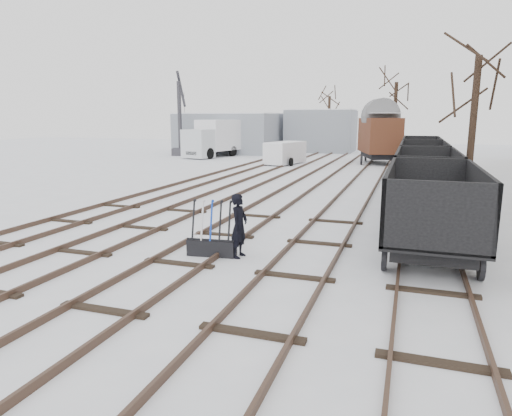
{
  "coord_description": "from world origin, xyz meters",
  "views": [
    {
      "loc": [
        5.39,
        -9.81,
        3.66
      ],
      "look_at": [
        1.43,
        1.86,
        1.2
      ],
      "focal_mm": 32.0,
      "sensor_mm": 36.0,
      "label": 1
    }
  ],
  "objects_px": {
    "box_van_wagon": "(379,134)",
    "worker": "(239,226)",
    "freight_wagon_a": "(430,221)",
    "lorry": "(217,138)",
    "ground_frame": "(212,245)",
    "panel_van": "(285,153)",
    "crane": "(181,134)"
  },
  "relations": [
    {
      "from": "box_van_wagon",
      "to": "lorry",
      "type": "height_order",
      "value": "box_van_wagon"
    },
    {
      "from": "freight_wagon_a",
      "to": "lorry",
      "type": "xyz_separation_m",
      "value": [
        -18.07,
        26.99,
        0.86
      ]
    },
    {
      "from": "crane",
      "to": "box_van_wagon",
      "type": "bearing_deg",
      "value": -25.59
    },
    {
      "from": "panel_van",
      "to": "box_van_wagon",
      "type": "bearing_deg",
      "value": 38.33
    },
    {
      "from": "freight_wagon_a",
      "to": "box_van_wagon",
      "type": "distance_m",
      "value": 25.5
    },
    {
      "from": "box_van_wagon",
      "to": "crane",
      "type": "xyz_separation_m",
      "value": [
        -18.83,
        2.0,
        -0.24
      ]
    },
    {
      "from": "worker",
      "to": "ground_frame",
      "type": "bearing_deg",
      "value": 102.39
    },
    {
      "from": "freight_wagon_a",
      "to": "panel_van",
      "type": "xyz_separation_m",
      "value": [
        -10.05,
        22.13,
        0.01
      ]
    },
    {
      "from": "worker",
      "to": "panel_van",
      "type": "relative_size",
      "value": 0.4
    },
    {
      "from": "ground_frame",
      "to": "panel_van",
      "type": "xyz_separation_m",
      "value": [
        -4.52,
        24.21,
        0.63
      ]
    },
    {
      "from": "worker",
      "to": "panel_van",
      "type": "distance_m",
      "value": 24.68
    },
    {
      "from": "freight_wagon_a",
      "to": "panel_van",
      "type": "relative_size",
      "value": 1.35
    },
    {
      "from": "lorry",
      "to": "crane",
      "type": "distance_m",
      "value": 3.89
    },
    {
      "from": "freight_wagon_a",
      "to": "worker",
      "type": "bearing_deg",
      "value": -157.55
    },
    {
      "from": "panel_van",
      "to": "freight_wagon_a",
      "type": "bearing_deg",
      "value": -51.56
    },
    {
      "from": "crane",
      "to": "freight_wagon_a",
      "type": "bearing_deg",
      "value": -70.71
    },
    {
      "from": "ground_frame",
      "to": "worker",
      "type": "bearing_deg",
      "value": 0.94
    },
    {
      "from": "ground_frame",
      "to": "box_van_wagon",
      "type": "height_order",
      "value": "box_van_wagon"
    },
    {
      "from": "worker",
      "to": "lorry",
      "type": "relative_size",
      "value": 0.22
    },
    {
      "from": "worker",
      "to": "box_van_wagon",
      "type": "height_order",
      "value": "box_van_wagon"
    },
    {
      "from": "box_van_wagon",
      "to": "lorry",
      "type": "relative_size",
      "value": 0.74
    },
    {
      "from": "box_van_wagon",
      "to": "crane",
      "type": "bearing_deg",
      "value": 157.86
    },
    {
      "from": "ground_frame",
      "to": "panel_van",
      "type": "bearing_deg",
      "value": 93.93
    },
    {
      "from": "freight_wagon_a",
      "to": "ground_frame",
      "type": "bearing_deg",
      "value": -159.43
    },
    {
      "from": "box_van_wagon",
      "to": "crane",
      "type": "distance_m",
      "value": 18.93
    },
    {
      "from": "panel_van",
      "to": "crane",
      "type": "xyz_separation_m",
      "value": [
        -11.89,
        5.13,
        1.17
      ]
    },
    {
      "from": "ground_frame",
      "to": "crane",
      "type": "bearing_deg",
      "value": 112.56
    },
    {
      "from": "freight_wagon_a",
      "to": "panel_van",
      "type": "bearing_deg",
      "value": 114.42
    },
    {
      "from": "panel_van",
      "to": "worker",
      "type": "bearing_deg",
      "value": -63.65
    },
    {
      "from": "ground_frame",
      "to": "crane",
      "type": "relative_size",
      "value": 0.19
    },
    {
      "from": "box_van_wagon",
      "to": "worker",
      "type": "bearing_deg",
      "value": -109.58
    },
    {
      "from": "ground_frame",
      "to": "lorry",
      "type": "height_order",
      "value": "lorry"
    }
  ]
}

